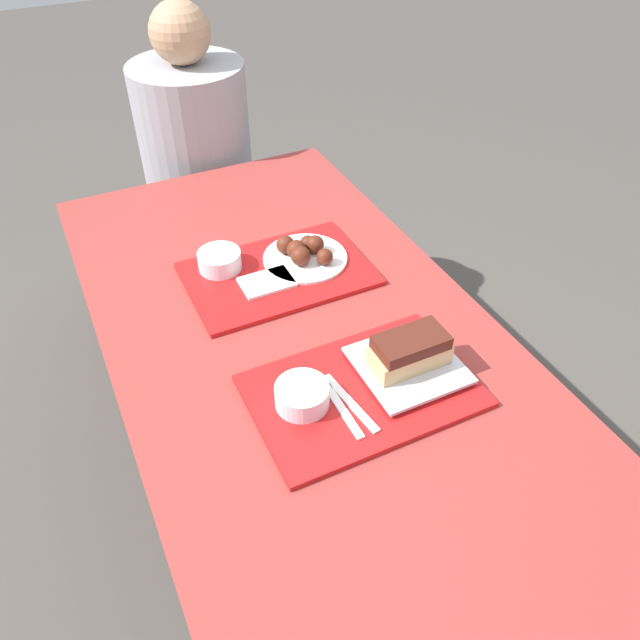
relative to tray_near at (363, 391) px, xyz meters
The scene contains 13 objects.
ground_plane 0.77m from the tray_near, 99.54° to the left, with size 12.00×12.00×0.00m, color #4C4742.
picnic_table 0.23m from the tray_near, 99.54° to the left, with size 0.82×1.63×0.74m.
picnic_bench_far 1.30m from the tray_near, 91.59° to the left, with size 0.78×0.28×0.43m.
tray_near is the anchor object (origin of this frame).
tray_far 0.43m from the tray_near, 90.08° to the left, with size 0.44×0.29×0.01m.
bowl_coleslaw_near 0.13m from the tray_near, behind, with size 0.11×0.11×0.05m.
brisket_sandwich_plate 0.12m from the tray_near, ahead, with size 0.20×0.20×0.09m.
plastic_fork_near 0.07m from the tray_near, 159.34° to the right, with size 0.02×0.17×0.00m.
plastic_knife_near 0.05m from the tray_near, 149.69° to the right, with size 0.04×0.17×0.00m.
bowl_coleslaw_far 0.52m from the tray_near, 103.66° to the left, with size 0.11×0.11×0.05m.
wings_plate_far 0.45m from the tray_near, 80.14° to the left, with size 0.21×0.21×0.06m.
napkin_far 0.40m from the tray_near, 96.26° to the left, with size 0.12×0.09×0.01m.
person_seated_across 1.24m from the tray_near, 88.27° to the left, with size 0.37×0.37×0.74m.
Camera 1 is at (-0.40, -0.92, 1.66)m, focal length 35.00 mm.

